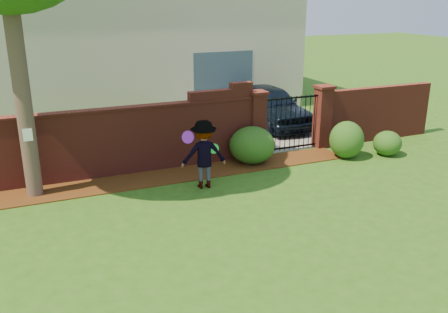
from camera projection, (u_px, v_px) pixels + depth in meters
name	position (u px, v px, depth m)	size (l,w,h in m)	color
ground	(238.00, 229.00, 9.61)	(80.00, 80.00, 0.01)	#285014
mulch_bed	(148.00, 179.00, 12.16)	(11.10, 1.08, 0.03)	#3C1F0B
brick_wall	(98.00, 142.00, 12.06)	(8.70, 0.31, 2.16)	maroon
brick_wall_return	(376.00, 114.00, 15.27)	(4.00, 0.25, 1.70)	maroon
pillar_left	(257.00, 124.00, 13.68)	(0.50, 0.50, 1.88)	maroon
pillar_right	(323.00, 116.00, 14.49)	(0.50, 0.50, 1.88)	maroon
iron_gate	(290.00, 123.00, 14.12)	(1.78, 0.03, 1.60)	black
driveway	(234.00, 120.00, 17.88)	(3.20, 8.00, 0.01)	slate
house	(137.00, 27.00, 19.45)	(12.40, 6.40, 6.30)	beige
car	(273.00, 107.00, 16.83)	(1.67, 4.15, 1.42)	black
paper_notice	(28.00, 135.00, 10.60)	(0.20, 0.01, 0.28)	white
shrub_left	(252.00, 145.00, 13.23)	(1.25, 1.25, 1.02)	#184715
shrub_middle	(347.00, 140.00, 13.66)	(0.96, 0.96, 1.06)	#184715
shrub_right	(387.00, 143.00, 13.93)	(0.80, 0.80, 0.72)	#184715
man	(204.00, 155.00, 11.44)	(1.07, 0.61, 1.65)	gray
frisbee_purple	(188.00, 137.00, 11.07)	(0.29, 0.29, 0.03)	purple
frisbee_green	(214.00, 149.00, 11.38)	(0.24, 0.24, 0.02)	green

